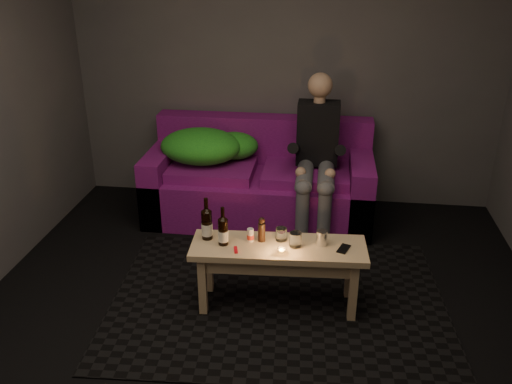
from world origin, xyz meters
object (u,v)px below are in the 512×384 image
Objects in this scene: beer_bottle_b at (223,231)px; beer_bottle_a at (207,224)px; person at (317,152)px; coffee_table at (278,256)px; steel_cup at (322,238)px; sofa at (260,183)px.

beer_bottle_a is at bearing 152.29° from beer_bottle_b.
beer_bottle_b is at bearing -114.10° from person.
steel_cup reaches higher than coffee_table.
beer_bottle_a is 0.14m from beer_bottle_b.
coffee_table is at bearing -99.43° from person.
beer_bottle_b is (-0.58, -1.30, -0.12)m from person.
sofa reaches higher than beer_bottle_b.
coffee_table is 0.42m from beer_bottle_b.
person is 1.23m from steel_cup.
person is 13.09× the size of steel_cup.
steel_cup is at bearing 1.08° from beer_bottle_a.
person reaches higher than beer_bottle_a.
person is 4.93× the size of beer_bottle_b.
beer_bottle_a is at bearing -119.78° from person.
steel_cup is (0.78, 0.01, -0.06)m from beer_bottle_a.
sofa is 1.49m from beer_bottle_b.
sofa is at bearing 162.16° from person.
beer_bottle_a is (-0.50, 0.03, 0.20)m from coffee_table.
sofa is 1.47m from coffee_table.
person is at bearing -17.84° from sofa.
person is 1.13× the size of coffee_table.
sofa is 0.66m from person.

